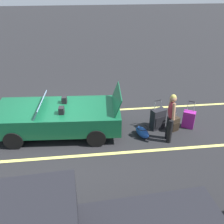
# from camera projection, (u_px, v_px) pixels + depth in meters

# --- Properties ---
(ground_plane) EXTENTS (80.00, 80.00, 0.00)m
(ground_plane) POSITION_uv_depth(u_px,v_px,m) (60.00, 132.00, 8.41)
(ground_plane) COLOR black
(lot_line_near) EXTENTS (18.00, 0.12, 0.01)m
(lot_line_near) POSITION_uv_depth(u_px,v_px,m) (62.00, 113.00, 9.56)
(lot_line_near) COLOR #EAE066
(lot_line_near) RESTS_ON ground_plane
(lot_line_mid) EXTENTS (18.00, 0.12, 0.01)m
(lot_line_mid) POSITION_uv_depth(u_px,v_px,m) (57.00, 158.00, 7.23)
(lot_line_mid) COLOR #EAE066
(lot_line_mid) RESTS_ON ground_plane
(convertible_car) EXTENTS (4.26, 2.05, 1.53)m
(convertible_car) POSITION_uv_depth(u_px,v_px,m) (52.00, 117.00, 8.11)
(convertible_car) COLOR #0F4C2D
(convertible_car) RESTS_ON ground_plane
(suitcase_large_black) EXTENTS (0.55, 0.43, 1.07)m
(suitcase_large_black) POSITION_uv_depth(u_px,v_px,m) (158.00, 119.00, 8.44)
(suitcase_large_black) COLOR black
(suitcase_large_black) RESTS_ON ground_plane
(suitcase_medium_bright) EXTENTS (0.47, 0.41, 1.00)m
(suitcase_medium_bright) POSITION_uv_depth(u_px,v_px,m) (189.00, 119.00, 8.53)
(suitcase_medium_bright) COLOR #991E8C
(suitcase_medium_bright) RESTS_ON ground_plane
(suitcase_small_carryon) EXTENTS (0.39, 0.32, 0.69)m
(suitcase_small_carryon) POSITION_uv_depth(u_px,v_px,m) (174.00, 124.00, 8.37)
(suitcase_small_carryon) COLOR #2D2319
(suitcase_small_carryon) RESTS_ON ground_plane
(duffel_bag) EXTENTS (0.51, 0.71, 0.34)m
(duffel_bag) POSITION_uv_depth(u_px,v_px,m) (142.00, 132.00, 8.12)
(duffel_bag) COLOR #1E479E
(duffel_bag) RESTS_ON ground_plane
(traveler_person) EXTENTS (0.24, 0.61, 1.65)m
(traveler_person) POSITION_uv_depth(u_px,v_px,m) (171.00, 116.00, 7.54)
(traveler_person) COLOR black
(traveler_person) RESTS_ON ground_plane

